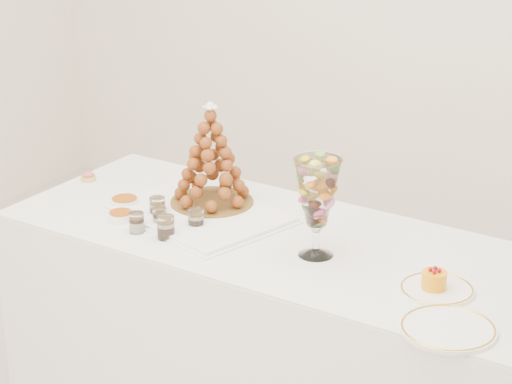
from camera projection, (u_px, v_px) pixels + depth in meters
The scene contains 15 objects.
buffet_table at pixel (279, 332), 3.39m from camera, with size 1.88×0.76×0.71m.
lace_tray at pixel (200, 213), 3.42m from camera, with size 0.56×0.42×0.02m, color white.
macaron_vase at pixel (317, 193), 3.05m from camera, with size 0.15×0.15×0.32m.
cake_plate at pixel (437, 290), 2.89m from camera, with size 0.22×0.22×0.01m, color white.
spare_plate at pixel (448, 329), 2.67m from camera, with size 0.26×0.26×0.01m, color white.
pink_tart at pixel (88, 177), 3.73m from camera, with size 0.06×0.06×0.04m.
verrine_a at pixel (157, 207), 3.40m from camera, with size 0.05×0.05×0.07m, color white.
verrine_b at pixel (160, 217), 3.33m from camera, with size 0.05×0.05×0.06m, color white.
verrine_c at pixel (196, 219), 3.30m from camera, with size 0.05×0.05×0.07m, color white.
verrine_d at pixel (137, 222), 3.28m from camera, with size 0.05×0.05×0.07m, color white.
verrine_e at pixel (166, 227), 3.23m from camera, with size 0.06×0.06×0.08m, color white.
ramekin_back at pixel (125, 203), 3.49m from camera, with size 0.10×0.10×0.03m, color white.
ramekin_front at pixel (121, 216), 3.38m from camera, with size 0.09×0.09×0.03m, color white.
croquembouche at pixel (211, 155), 3.42m from camera, with size 0.31×0.31×0.36m.
mousse_cake at pixel (434, 280), 2.88m from camera, with size 0.07×0.07×0.06m.
Camera 1 is at (1.64, -2.18, 2.04)m, focal length 70.00 mm.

